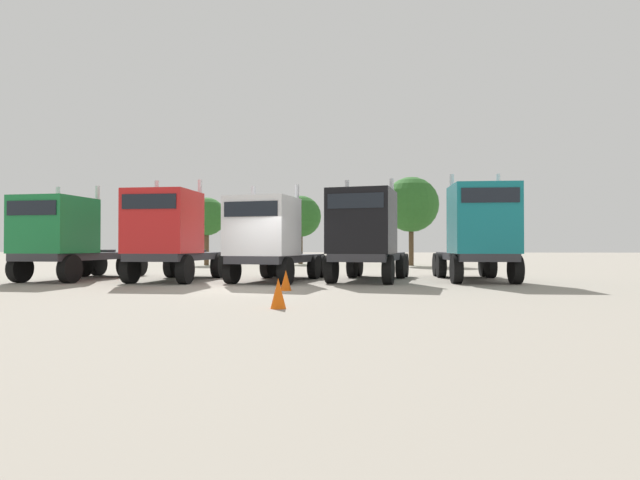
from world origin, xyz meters
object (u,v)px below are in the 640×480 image
semi_truck_white (270,239)px  semi_truck_teal (479,232)px  semi_truck_black (365,234)px  semi_truck_green (66,237)px  semi_truck_red (171,235)px  traffic_cone_mid (286,280)px  traffic_cone_near (278,293)px

semi_truck_white → semi_truck_teal: 8.42m
semi_truck_white → semi_truck_teal: (8.38, 0.81, 0.27)m
semi_truck_black → semi_truck_teal: bearing=106.5°
semi_truck_green → semi_truck_red: 4.52m
semi_truck_black → semi_truck_teal: (4.57, 0.31, 0.07)m
semi_truck_white → traffic_cone_mid: semi_truck_white is taller
semi_truck_green → traffic_cone_mid: semi_truck_green is taller
traffic_cone_mid → semi_truck_white: bearing=107.4°
semi_truck_green → traffic_cone_near: bearing=56.3°
semi_truck_green → traffic_cone_mid: bearing=74.3°
semi_truck_white → traffic_cone_near: semi_truck_white is taller
semi_truck_black → traffic_cone_near: bearing=-1.6°
semi_truck_green → semi_truck_white: 8.57m
semi_truck_red → semi_truck_teal: size_ratio=1.02×
semi_truck_green → traffic_cone_near: size_ratio=9.21×
traffic_cone_mid → traffic_cone_near: bearing=-84.5°
semi_truck_white → traffic_cone_near: 8.54m
semi_truck_green → traffic_cone_near: semi_truck_green is taller
traffic_cone_near → semi_truck_white: bearing=100.9°
semi_truck_green → semi_truck_teal: semi_truck_teal is taller
semi_truck_teal → traffic_cone_mid: 8.66m
semi_truck_green → semi_truck_teal: bearing=98.2°
semi_truck_red → semi_truck_teal: 12.45m
semi_truck_black → semi_truck_teal: size_ratio=1.06×
semi_truck_white → semi_truck_black: 3.85m
traffic_cone_near → traffic_cone_mid: bearing=95.5°
semi_truck_green → traffic_cone_near: (10.15, -8.58, -1.45)m
semi_truck_teal → traffic_cone_near: (-6.79, -9.08, -1.64)m
semi_truck_teal → semi_truck_black: bearing=-85.1°
semi_truck_green → semi_truck_teal: 16.95m
semi_truck_teal → semi_truck_red: bearing=-85.6°
semi_truck_white → traffic_cone_mid: bearing=30.1°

